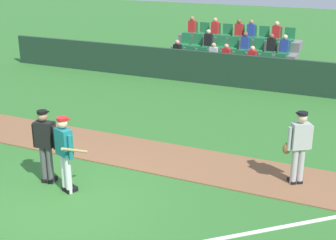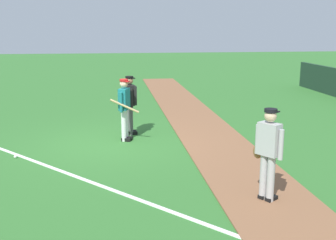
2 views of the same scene
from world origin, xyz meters
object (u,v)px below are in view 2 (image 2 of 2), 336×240
(umpire_home_plate, at_px, (130,102))
(runner_grey_jersey, at_px, (268,152))
(baseball, at_px, (15,157))
(batter_teal_jersey, at_px, (124,107))

(umpire_home_plate, relative_size, runner_grey_jersey, 1.00)
(baseball, bearing_deg, runner_grey_jersey, 57.67)
(runner_grey_jersey, bearing_deg, umpire_home_plate, -156.79)
(batter_teal_jersey, bearing_deg, umpire_home_plate, 163.50)
(batter_teal_jersey, distance_m, umpire_home_plate, 0.71)
(umpire_home_plate, xyz_separation_m, baseball, (1.95, -2.96, -0.96))
(batter_teal_jersey, xyz_separation_m, umpire_home_plate, (-0.68, 0.20, 0.03))
(umpire_home_plate, bearing_deg, baseball, -56.65)
(batter_teal_jersey, relative_size, baseball, 23.78)
(umpire_home_plate, height_order, runner_grey_jersey, same)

